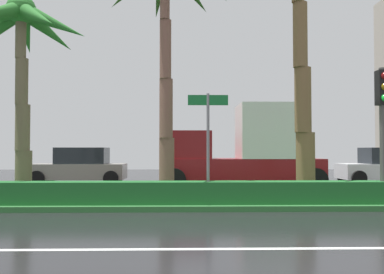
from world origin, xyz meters
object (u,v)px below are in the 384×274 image
Objects in this scene: street_name_sign at (208,133)px; car_in_traffic_second at (80,167)px; box_truck_lead at (243,151)px; palm_tree_mid_left at (21,37)px; traffic_signal_median_right at (383,110)px.

street_name_sign is 0.70× the size of car_in_traffic_second.
street_name_sign is 0.47× the size of box_truck_lead.
palm_tree_mid_left is at bearing 163.14° from street_name_sign.
box_truck_lead is at bearing 117.90° from traffic_signal_median_right.
street_name_sign is at bearing 123.07° from car_in_traffic_second.
car_in_traffic_second is at bearing 88.01° from palm_tree_mid_left.
traffic_signal_median_right is 0.58× the size of box_truck_lead.
car_in_traffic_second is 0.67× the size of box_truck_lead.
street_name_sign is 10.19m from car_in_traffic_second.
palm_tree_mid_left reaches higher than traffic_signal_median_right.
palm_tree_mid_left reaches higher than box_truck_lead.
traffic_signal_median_right is 6.60m from box_truck_lead.
car_in_traffic_second is at bearing -20.78° from box_truck_lead.
street_name_sign is 6.00m from box_truck_lead.
traffic_signal_median_right is at bearing 117.90° from box_truck_lead.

